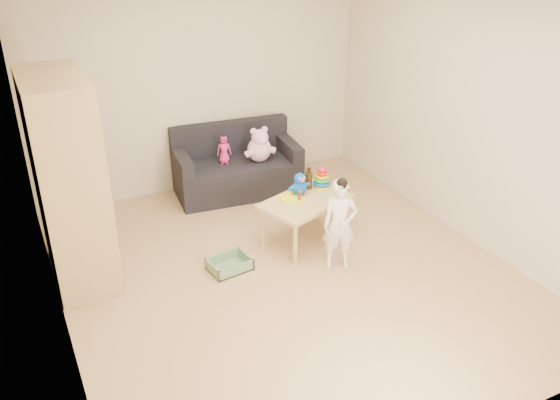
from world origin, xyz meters
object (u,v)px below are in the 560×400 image
wardrobe (69,182)px  sofa (237,177)px  play_table (305,220)px  toddler (340,225)px

wardrobe → sofa: wardrobe is taller
wardrobe → play_table: wardrobe is taller
play_table → toddler: toddler is taller
play_table → toddler: bearing=-83.3°
wardrobe → toddler: bearing=-23.2°
wardrobe → toddler: wardrobe is taller
wardrobe → play_table: 2.32m
sofa → play_table: bearing=-76.6°
play_table → toddler: (0.07, -0.56, 0.20)m
play_table → toddler: size_ratio=1.02×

